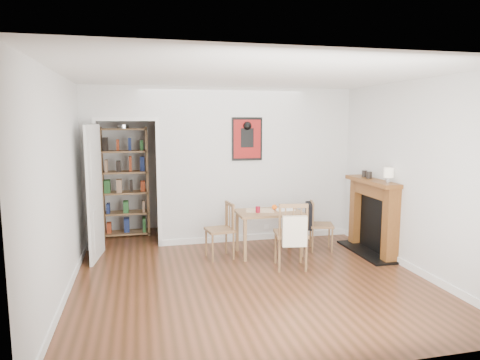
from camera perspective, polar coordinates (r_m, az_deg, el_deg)
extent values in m
plane|color=brown|center=(6.13, 0.33, -11.67)|extent=(5.20, 5.20, 0.00)
plane|color=silver|center=(8.36, -3.86, 2.73)|extent=(4.50, 0.00, 4.50)
plane|color=silver|center=(3.39, 10.77, -5.14)|extent=(4.50, 0.00, 4.50)
plane|color=silver|center=(5.73, -22.08, -0.24)|extent=(0.00, 5.20, 5.20)
plane|color=silver|center=(6.72, 19.35, 1.01)|extent=(0.00, 5.20, 5.20)
plane|color=silver|center=(5.80, 0.35, 13.31)|extent=(5.20, 5.20, 0.00)
cube|color=silver|center=(7.31, 2.14, 1.99)|extent=(3.35, 0.10, 2.60)
cube|color=silver|center=(7.09, -19.39, 1.36)|extent=(0.25, 0.10, 2.60)
cube|color=silver|center=(7.02, -15.04, 9.86)|extent=(0.90, 0.10, 0.55)
cube|color=white|center=(7.12, -18.53, -0.81)|extent=(0.06, 0.14, 2.05)
cube|color=white|center=(7.09, -10.79, -0.57)|extent=(0.06, 0.14, 2.05)
cube|color=white|center=(7.49, 2.22, -7.61)|extent=(3.35, 0.02, 0.10)
cube|color=white|center=(5.47, -22.24, -14.21)|extent=(0.02, 4.00, 0.10)
cube|color=white|center=(6.49, 21.65, -10.66)|extent=(0.02, 4.00, 0.10)
cube|color=silver|center=(6.66, -18.79, -1.62)|extent=(0.15, 0.80, 2.00)
cube|color=black|center=(7.17, 0.95, 5.49)|extent=(0.52, 0.02, 0.72)
cube|color=maroon|center=(7.16, 0.97, 5.48)|extent=(0.46, 0.00, 0.64)
cube|color=olive|center=(6.60, 3.86, -4.33)|extent=(0.99, 0.63, 0.04)
cube|color=olive|center=(6.32, 0.67, -8.02)|extent=(0.05, 0.05, 0.64)
cube|color=olive|center=(6.58, 8.21, -7.46)|extent=(0.05, 0.05, 0.64)
cube|color=olive|center=(6.81, -0.39, -6.84)|extent=(0.05, 0.05, 0.64)
cube|color=olive|center=(7.05, 6.66, -6.38)|extent=(0.05, 0.05, 0.64)
cube|color=black|center=(6.91, 9.11, -4.71)|extent=(0.18, 0.34, 0.41)
cube|color=beige|center=(5.80, 7.23, -6.72)|extent=(0.34, 0.16, 0.41)
cube|color=olive|center=(7.92, -17.88, -0.31)|extent=(0.04, 0.33, 1.95)
cube|color=olive|center=(7.89, -12.24, -0.13)|extent=(0.04, 0.33, 1.95)
cube|color=olive|center=(8.07, -14.83, -6.79)|extent=(0.82, 0.33, 0.03)
cube|color=olive|center=(7.92, -15.02, -1.62)|extent=(0.82, 0.33, 0.03)
cube|color=olive|center=(7.82, -15.32, 6.56)|extent=(0.82, 0.33, 0.03)
cube|color=#99371B|center=(7.89, -15.07, -0.22)|extent=(0.72, 0.27, 0.27)
cube|color=brown|center=(6.59, 19.46, -5.75)|extent=(0.20, 0.16, 1.10)
cube|color=brown|center=(7.42, 15.34, -4.07)|extent=(0.20, 0.16, 1.10)
cube|color=brown|center=(6.88, 17.26, -0.17)|extent=(0.30, 1.21, 0.06)
cube|color=brown|center=(6.91, 17.43, -1.22)|extent=(0.20, 0.85, 0.20)
cube|color=black|center=(7.05, 17.66, -5.62)|extent=(0.08, 0.81, 0.88)
cube|color=black|center=(7.10, 16.67, -9.12)|extent=(0.45, 1.25, 0.03)
cylinder|color=maroon|center=(6.49, 2.39, -3.95)|extent=(0.07, 0.07, 0.09)
sphere|color=#FF600D|center=(6.70, 4.62, -3.63)|extent=(0.08, 0.08, 0.08)
cube|color=beige|center=(6.63, 2.68, -4.08)|extent=(0.50, 0.42, 0.00)
cube|color=white|center=(6.71, 5.93, -3.93)|extent=(0.29, 0.22, 0.01)
cylinder|color=silver|center=(6.54, 19.17, -0.03)|extent=(0.07, 0.07, 0.08)
cylinder|color=beige|center=(6.53, 19.21, 0.94)|extent=(0.14, 0.14, 0.14)
cylinder|color=black|center=(6.95, 16.82, 0.63)|extent=(0.09, 0.09, 0.11)
cylinder|color=black|center=(7.11, 16.27, 0.81)|extent=(0.09, 0.09, 0.11)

